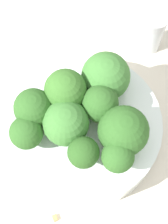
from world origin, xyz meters
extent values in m
plane|color=beige|center=(0.00, 0.00, 0.00)|extent=(3.00, 3.00, 0.00)
cylinder|color=silver|center=(0.00, 0.00, 0.02)|extent=(0.18, 0.18, 0.05)
cylinder|color=#84AD66|center=(0.05, 0.00, 0.06)|extent=(0.02, 0.02, 0.02)
sphere|color=#3D7533|center=(0.05, 0.00, 0.08)|extent=(0.06, 0.06, 0.06)
cylinder|color=#84AD66|center=(-0.02, 0.01, 0.06)|extent=(0.02, 0.02, 0.02)
sphere|color=#3D7533|center=(-0.02, 0.01, 0.08)|extent=(0.05, 0.05, 0.05)
cylinder|color=#84AD66|center=(-0.03, -0.05, 0.06)|extent=(0.02, 0.02, 0.03)
sphere|color=#2D5B23|center=(-0.03, -0.05, 0.08)|extent=(0.03, 0.03, 0.03)
cylinder|color=#84AD66|center=(0.02, -0.01, 0.06)|extent=(0.02, 0.02, 0.03)
sphere|color=#2D5B23|center=(0.02, -0.01, 0.08)|extent=(0.04, 0.04, 0.04)
cylinder|color=#8EB770|center=(0.01, 0.03, 0.06)|extent=(0.02, 0.02, 0.03)
sphere|color=#386B28|center=(0.01, 0.03, 0.09)|extent=(0.05, 0.05, 0.05)
cylinder|color=#84AD66|center=(0.00, -0.05, 0.06)|extent=(0.02, 0.02, 0.03)
sphere|color=#2D5B23|center=(0.00, -0.05, 0.08)|extent=(0.05, 0.05, 0.05)
cylinder|color=#84AD66|center=(-0.05, 0.04, 0.06)|extent=(0.02, 0.02, 0.02)
sphere|color=#2D5B23|center=(-0.05, 0.04, 0.07)|extent=(0.04, 0.04, 0.04)
cylinder|color=#8EB770|center=(-0.02, 0.05, 0.06)|extent=(0.02, 0.02, 0.03)
sphere|color=#2D5B23|center=(-0.02, 0.05, 0.08)|extent=(0.04, 0.04, 0.04)
cylinder|color=#84AD66|center=(-0.04, -0.02, 0.06)|extent=(0.02, 0.02, 0.03)
sphere|color=#28511E|center=(-0.04, -0.02, 0.08)|extent=(0.03, 0.03, 0.03)
cylinder|color=silver|center=(0.16, -0.01, 0.02)|extent=(0.03, 0.03, 0.05)
cylinder|color=#B7B7BC|center=(0.16, -0.01, 0.06)|extent=(0.03, 0.03, 0.01)
cube|color=#AD7F4C|center=(-0.11, -0.02, 0.00)|extent=(0.01, 0.01, 0.01)
camera|label=1|loc=(-0.14, -0.08, 0.45)|focal=60.00mm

